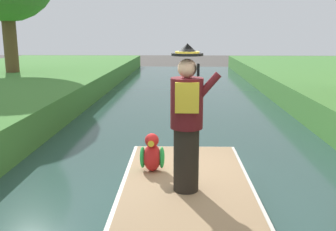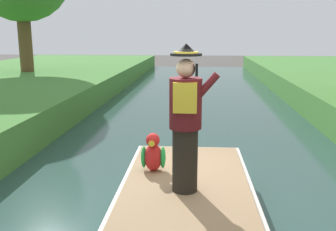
{
  "view_description": "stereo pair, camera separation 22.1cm",
  "coord_description": "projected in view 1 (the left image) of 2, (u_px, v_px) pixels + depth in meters",
  "views": [
    {
      "loc": [
        -0.06,
        -5.16,
        2.69
      ],
      "look_at": [
        -0.26,
        -0.28,
        1.61
      ],
      "focal_mm": 40.5,
      "sensor_mm": 36.0,
      "label": 1
    },
    {
      "loc": [
        0.16,
        -5.15,
        2.69
      ],
      "look_at": [
        -0.26,
        -0.28,
        1.61
      ],
      "focal_mm": 40.5,
      "sensor_mm": 36.0,
      "label": 2
    }
  ],
  "objects": [
    {
      "name": "boat",
      "position": [
        187.0,
        214.0,
        4.87
      ],
      "size": [
        1.87,
        4.23,
        0.61
      ],
      "color": "silver",
      "rests_on": "canal_water"
    },
    {
      "name": "ground_plane",
      "position": [
        186.0,
        218.0,
        5.61
      ],
      "size": [
        80.0,
        80.0,
        0.0
      ],
      "primitive_type": "plane",
      "color": "#4C4742"
    },
    {
      "name": "canal_water",
      "position": [
        186.0,
        214.0,
        5.6
      ],
      "size": [
        6.74,
        48.0,
        0.1
      ],
      "primitive_type": "cube",
      "color": "#2D4C47",
      "rests_on": "ground"
    },
    {
      "name": "person_pirate",
      "position": [
        187.0,
        120.0,
        4.66
      ],
      "size": [
        0.61,
        0.42,
        1.85
      ],
      "rotation": [
        0.0,
        0.0,
        0.12
      ],
      "color": "black",
      "rests_on": "boat"
    },
    {
      "name": "parrot_plush",
      "position": [
        152.0,
        155.0,
        5.48
      ],
      "size": [
        0.36,
        0.35,
        0.57
      ],
      "color": "red",
      "rests_on": "boat"
    }
  ]
}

